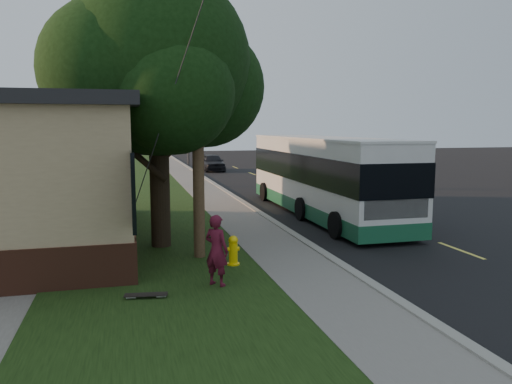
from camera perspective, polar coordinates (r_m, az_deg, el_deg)
ground at (r=13.41m, az=8.42°, el=-7.73°), size 120.00×120.00×0.00m
road at (r=23.97m, az=7.85°, el=-0.96°), size 8.00×80.00×0.01m
curb at (r=22.74m, az=-1.50°, el=-1.21°), size 0.25×80.00×0.12m
sidewalk at (r=22.54m, az=-3.97°, el=-1.36°), size 2.00×80.00×0.08m
grass_verge at (r=22.16m, az=-12.90°, el=-1.69°), size 5.00×80.00×0.07m
fire_hydrant at (r=12.53m, az=-2.62°, el=-6.69°), size 0.32×0.32×0.74m
utility_pole at (r=13.05m, az=-6.77°, el=12.41°), size 2.86×3.21×9.07m
leafy_tree at (r=14.66m, az=-11.19°, el=13.88°), size 6.30×6.00×7.80m
bare_tree_near at (r=29.96m, az=-11.62°, el=4.76°), size 1.38×1.21×4.31m
bare_tree_far at (r=41.96m, az=-11.84°, el=5.29°), size 1.38×1.21×4.03m
traffic_signal at (r=46.23m, az=-7.78°, el=7.01°), size 0.18×0.22×5.50m
transit_bus at (r=19.89m, az=7.56°, el=2.08°), size 2.63×11.40×3.09m
skateboarder at (r=10.87m, az=-4.53°, el=-6.64°), size 0.67×0.67×1.56m
skateboard_main at (r=15.55m, az=-4.63°, el=-5.09°), size 0.40×0.73×0.07m
skateboard_spare at (r=10.50m, az=-12.46°, el=-11.42°), size 0.88×0.33×0.08m
dumpster at (r=19.36m, az=-26.31°, el=-1.65°), size 1.61×1.35×1.28m
distant_car at (r=39.80m, az=-5.00°, el=3.40°), size 1.62×3.99×1.36m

